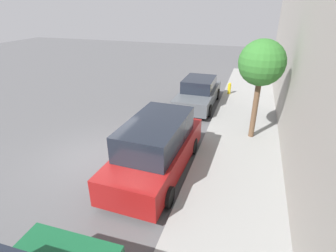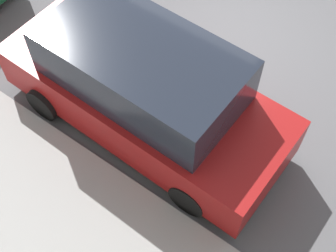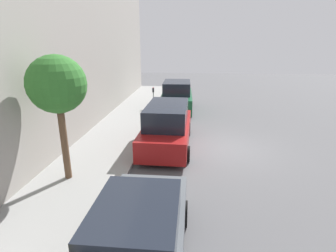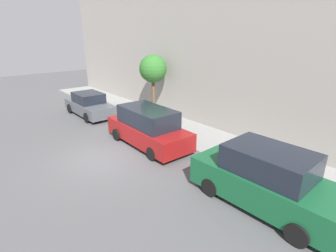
{
  "view_description": "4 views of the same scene",
  "coord_description": "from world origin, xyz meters",
  "px_view_note": "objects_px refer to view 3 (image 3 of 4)",
  "views": [
    {
      "loc": [
        5.09,
        -7.07,
        5.25
      ],
      "look_at": [
        2.3,
        1.49,
        1.0
      ],
      "focal_mm": 28.0,
      "sensor_mm": 36.0,
      "label": 1
    },
    {
      "loc": [
        5.89,
        2.95,
        6.86
      ],
      "look_at": [
        2.79,
        0.71,
        1.0
      ],
      "focal_mm": 50.0,
      "sensor_mm": 36.0,
      "label": 2
    },
    {
      "loc": [
        1.43,
        10.78,
        4.38
      ],
      "look_at": [
        2.35,
        0.15,
        1.0
      ],
      "focal_mm": 28.0,
      "sensor_mm": 36.0,
      "label": 3
    },
    {
      "loc": [
        -4.75,
        -9.96,
        5.3
      ],
      "look_at": [
        3.13,
        -0.72,
        1.0
      ],
      "focal_mm": 28.0,
      "sensor_mm": 36.0,
      "label": 4
    }
  ],
  "objects_px": {
    "street_tree": "(57,86)",
    "parking_meter_near": "(153,95)",
    "parked_suv_nearest": "(177,97)",
    "parked_minivan_second": "(167,126)",
    "parked_sedan_third": "(138,239)"
  },
  "relations": [
    {
      "from": "parked_suv_nearest",
      "to": "parked_sedan_third",
      "type": "relative_size",
      "value": 1.07
    },
    {
      "from": "parking_meter_near",
      "to": "street_tree",
      "type": "bearing_deg",
      "value": 82.01
    },
    {
      "from": "parked_suv_nearest",
      "to": "parking_meter_near",
      "type": "relative_size",
      "value": 3.51
    },
    {
      "from": "parked_suv_nearest",
      "to": "street_tree",
      "type": "bearing_deg",
      "value": 72.82
    },
    {
      "from": "parked_suv_nearest",
      "to": "parked_minivan_second",
      "type": "relative_size",
      "value": 0.98
    },
    {
      "from": "parked_sedan_third",
      "to": "parked_minivan_second",
      "type": "bearing_deg",
      "value": -89.91
    },
    {
      "from": "parked_sedan_third",
      "to": "parking_meter_near",
      "type": "relative_size",
      "value": 3.27
    },
    {
      "from": "parked_suv_nearest",
      "to": "parked_sedan_third",
      "type": "xyz_separation_m",
      "value": [
        0.06,
        13.11,
        -0.21
      ]
    },
    {
      "from": "parked_suv_nearest",
      "to": "parked_sedan_third",
      "type": "bearing_deg",
      "value": 89.73
    },
    {
      "from": "parked_sedan_third",
      "to": "street_tree",
      "type": "bearing_deg",
      "value": -47.74
    },
    {
      "from": "parked_suv_nearest",
      "to": "street_tree",
      "type": "relative_size",
      "value": 1.23
    },
    {
      "from": "parked_sedan_third",
      "to": "street_tree",
      "type": "xyz_separation_m",
      "value": [
        2.98,
        -3.28,
        2.46
      ]
    },
    {
      "from": "parked_suv_nearest",
      "to": "parking_meter_near",
      "type": "bearing_deg",
      "value": -9.31
    },
    {
      "from": "parked_suv_nearest",
      "to": "parked_minivan_second",
      "type": "bearing_deg",
      "value": 89.36
    },
    {
      "from": "street_tree",
      "to": "parking_meter_near",
      "type": "bearing_deg",
      "value": -97.99
    }
  ]
}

